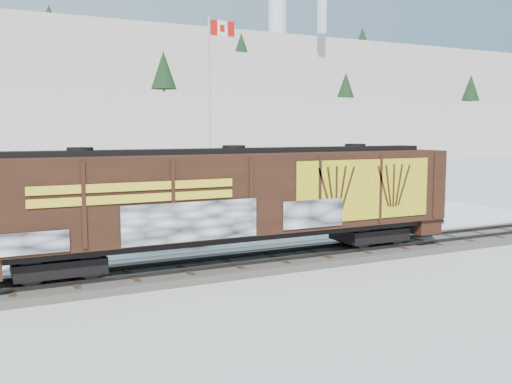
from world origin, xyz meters
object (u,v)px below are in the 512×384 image
flagpole (211,139)px  car_silver (158,228)px  hopper_railcar (234,197)px  car_white (181,226)px  car_dark (405,211)px

flagpole → car_silver: bearing=-124.7°
hopper_railcar → car_white: 6.09m
flagpole → car_dark: (8.10, -10.09, -4.18)m
car_white → car_dark: bearing=-103.8°
flagpole → hopper_railcar: bearing=-109.2°
flagpole → car_white: (-5.66, -9.85, -4.02)m
car_silver → car_white: (1.15, -0.01, 0.03)m
car_dark → hopper_railcar: bearing=125.3°
hopper_railcar → flagpole: size_ratio=1.49×
hopper_railcar → car_white: size_ratio=3.79×
car_silver → car_dark: car_silver is taller
car_silver → car_white: bearing=-73.3°
flagpole → car_white: 12.05m
car_silver → car_white: car_white is taller
flagpole → car_silver: flagpole is taller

